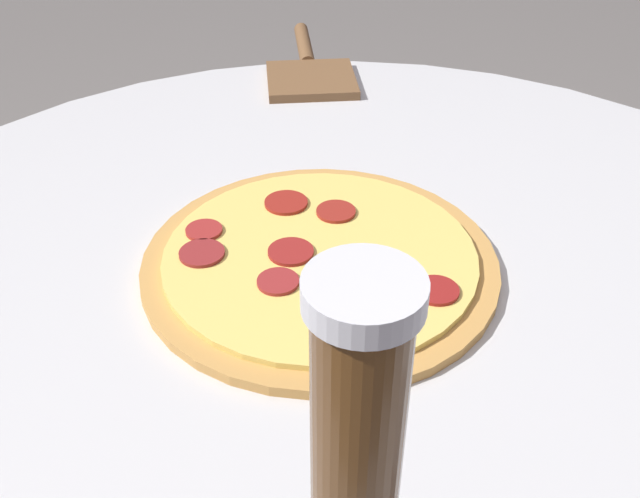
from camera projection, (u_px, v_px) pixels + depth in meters
table at (349, 408)px, 0.73m from camera, size 1.08×1.08×0.69m
pizza at (319, 259)px, 0.66m from camera, size 0.33×0.33×0.02m
pizza_paddle at (309, 69)px, 1.03m from camera, size 0.28×0.15×0.02m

